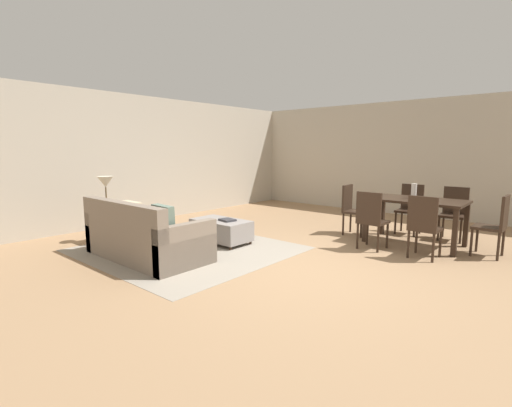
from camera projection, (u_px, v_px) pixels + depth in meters
The scene contains 17 objects.
ground_plane at pixel (303, 267), 4.94m from camera, with size 10.80×10.80×0.00m, color #9E7A56.
wall_back at pixel (424, 159), 8.49m from camera, with size 9.00×0.12×2.70m, color #BCB2A0.
wall_left at pixel (144, 159), 8.03m from camera, with size 0.12×11.00×2.70m, color #BCB2A0.
area_rug at pixel (188, 249), 5.83m from camera, with size 3.00×2.80×0.01m, color gray.
couch at pixel (145, 238), 5.33m from camera, with size 1.92×0.95×0.86m.
ottoman_table at pixel (221, 230), 6.21m from camera, with size 1.01×0.56×0.39m.
side_table at pixel (107, 215), 6.19m from camera, with size 0.40×0.40×0.60m.
table_lamp at pixel (105, 183), 6.11m from camera, with size 0.26×0.26×0.53m.
dining_table at pixel (415, 205), 6.05m from camera, with size 1.50×0.86×0.76m.
dining_chair_near_left at pixel (371, 217), 5.74m from camera, with size 0.41×0.41×0.92m.
dining_chair_near_right at pixel (424, 224), 5.24m from camera, with size 0.41×0.41×0.92m.
dining_chair_far_left at pixel (410, 206), 6.88m from camera, with size 0.41×0.41×0.92m.
dining_chair_far_right at pixel (454, 210), 6.39m from camera, with size 0.41×0.41×0.92m.
dining_chair_head_east at pixel (496, 222), 5.32m from camera, with size 0.41×0.41×0.92m.
dining_chair_head_west at pixel (352, 207), 6.78m from camera, with size 0.43×0.43×0.92m.
vase_centerpiece at pixel (414, 191), 6.05m from camera, with size 0.09×0.09×0.25m, color silver.
book_on_ottoman at pixel (227, 220), 6.10m from camera, with size 0.26×0.20×0.03m, color #333338.
Camera 1 is at (2.64, -4.02, 1.57)m, focal length 25.81 mm.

